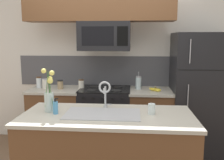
{
  "coord_description": "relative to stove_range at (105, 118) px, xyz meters",
  "views": [
    {
      "loc": [
        0.42,
        -2.77,
        1.67
      ],
      "look_at": [
        0.16,
        0.27,
        1.16
      ],
      "focal_mm": 40.0,
      "sensor_mm": 36.0,
      "label": 1
    }
  ],
  "objects": [
    {
      "name": "storage_jar_squat",
      "position": [
        -0.37,
        0.03,
        0.52
      ],
      "size": [
        0.09,
        0.09,
        0.14
      ],
      "color": "silver",
      "rests_on": "back_counter_left"
    },
    {
      "name": "kitchen_sink",
      "position": [
        0.12,
        -1.25,
        0.38
      ],
      "size": [
        0.76,
        0.43,
        0.16
      ],
      "color": "#ADAFB5",
      "rests_on": "island_counter"
    },
    {
      "name": "storage_jar_medium",
      "position": [
        -0.93,
        -0.0,
        0.52
      ],
      "size": [
        0.09,
        0.09,
        0.15
      ],
      "color": "silver",
      "rests_on": "back_counter_left"
    },
    {
      "name": "storage_jar_tall",
      "position": [
        -1.04,
        0.04,
        0.54
      ],
      "size": [
        0.08,
        0.08,
        0.17
      ],
      "color": "silver",
      "rests_on": "back_counter_left"
    },
    {
      "name": "microwave",
      "position": [
        0.0,
        -0.02,
        1.24
      ],
      "size": [
        0.74,
        0.4,
        0.41
      ],
      "color": "black"
    },
    {
      "name": "storage_jar_short",
      "position": [
        -0.68,
        -0.02,
        0.52
      ],
      "size": [
        0.09,
        0.09,
        0.13
      ],
      "color": "#997F5B",
      "rests_on": "back_counter_left"
    },
    {
      "name": "splash_band",
      "position": [
        -0.0,
        0.32,
        0.69
      ],
      "size": [
        2.89,
        0.01,
        0.48
      ],
      "primitive_type": "cube",
      "color": "#4C4C51",
      "rests_on": "rear_partition"
    },
    {
      "name": "flower_vase",
      "position": [
        -0.45,
        -1.2,
        0.6
      ],
      "size": [
        0.14,
        0.12,
        0.46
      ],
      "color": "silver",
      "rests_on": "island_counter"
    },
    {
      "name": "back_counter_left",
      "position": [
        -0.76,
        0.0,
        -0.01
      ],
      "size": [
        0.79,
        0.65,
        0.91
      ],
      "color": "brown",
      "rests_on": "ground"
    },
    {
      "name": "rear_partition",
      "position": [
        0.3,
        0.38,
        0.84
      ],
      "size": [
        5.2,
        0.1,
        2.6
      ],
      "primitive_type": "cube",
      "color": "silver",
      "rests_on": "ground"
    },
    {
      "name": "banana_bunch",
      "position": [
        0.75,
        -0.06,
        0.47
      ],
      "size": [
        0.19,
        0.15,
        0.08
      ],
      "color": "yellow",
      "rests_on": "back_counter_right"
    },
    {
      "name": "sink_faucet",
      "position": [
        0.12,
        -1.04,
        0.65
      ],
      "size": [
        0.14,
        0.14,
        0.31
      ],
      "color": "#B7BABF",
      "rests_on": "island_counter"
    },
    {
      "name": "island_counter",
      "position": [
        0.17,
        -1.25,
        -0.01
      ],
      "size": [
        1.74,
        0.81,
        0.91
      ],
      "color": "brown",
      "rests_on": "ground"
    },
    {
      "name": "dish_soap_bottle",
      "position": [
        -0.36,
        -1.28,
        0.52
      ],
      "size": [
        0.06,
        0.05,
        0.16
      ],
      "color": "#4C93C6",
      "rests_on": "island_counter"
    },
    {
      "name": "upper_cabinet_band",
      "position": [
        -0.07,
        -0.05,
        1.75
      ],
      "size": [
        2.13,
        0.34,
        0.6
      ],
      "primitive_type": "cube",
      "color": "brown"
    },
    {
      "name": "stove_range",
      "position": [
        0.0,
        0.0,
        0.0
      ],
      "size": [
        0.76,
        0.64,
        0.93
      ],
      "color": "black",
      "rests_on": "ground"
    },
    {
      "name": "french_press",
      "position": [
        0.5,
        0.06,
        0.55
      ],
      "size": [
        0.09,
        0.09,
        0.27
      ],
      "color": "silver",
      "rests_on": "back_counter_right"
    },
    {
      "name": "back_counter_right",
      "position": [
        0.69,
        0.0,
        -0.01
      ],
      "size": [
        0.64,
        0.65,
        0.91
      ],
      "color": "brown",
      "rests_on": "ground"
    },
    {
      "name": "refrigerator",
      "position": [
        1.4,
        0.02,
        0.41
      ],
      "size": [
        0.81,
        0.74,
        1.75
      ],
      "color": "black",
      "rests_on": "ground"
    },
    {
      "name": "drinking_glass",
      "position": [
        0.61,
        -1.21,
        0.5
      ],
      "size": [
        0.07,
        0.07,
        0.11
      ],
      "color": "silver",
      "rests_on": "island_counter"
    }
  ]
}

